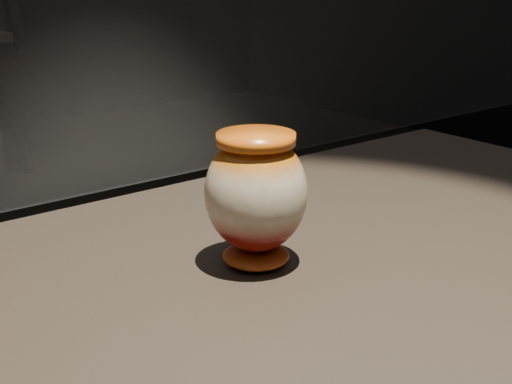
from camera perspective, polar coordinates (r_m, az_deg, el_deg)
main_vase at (r=0.96m, az=-0.00°, el=-0.19°), size 0.14×0.14×0.19m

